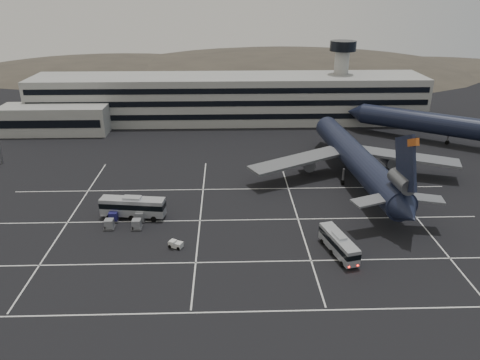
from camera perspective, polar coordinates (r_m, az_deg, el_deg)
The scene contains 11 objects.
ground at distance 82.34m, azimuth -0.84°, elevation -6.20°, with size 260.00×260.00×0.00m, color black.
lane_markings at distance 82.98m, azimuth -0.19°, elevation -5.94°, with size 90.00×55.62×0.01m.
terminal at distance 146.92m, azimuth -2.53°, elevation 9.79°, with size 125.00×26.00×24.00m.
hills at distance 248.27m, azimuth 2.68°, elevation 10.68°, with size 352.00×180.00×44.00m.
trijet_main at distance 103.46m, azimuth 14.07°, elevation 2.51°, with size 47.37×57.67×18.08m.
trijet_far at distance 136.46m, azimuth 24.65°, elevation 6.07°, with size 50.29×38.51×18.08m.
bus_near at distance 76.39m, azimuth 11.94°, elevation -7.56°, with size 4.69×10.29×3.54m.
bus_far at distance 88.04m, azimuth -12.93°, elevation -3.12°, with size 12.10×4.27×4.18m.
tug_a at distance 92.97m, azimuth -10.66°, elevation -2.63°, with size 1.89×2.42×1.37m.
tug_b at distance 77.82m, azimuth -7.78°, elevation -7.75°, with size 2.57×2.17×1.43m.
uld_cluster at distance 87.61m, azimuth -13.64°, elevation -4.36°, with size 6.96×8.17×1.79m.
Camera 1 is at (-1.08, -72.02, 39.89)m, focal length 35.00 mm.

